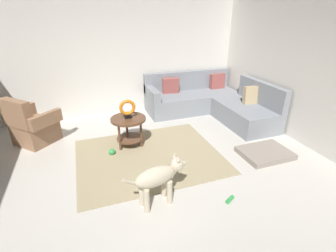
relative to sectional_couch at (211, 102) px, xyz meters
The scene contains 12 objects.
ground_plane 2.85m from the sectional_couch, 134.68° to the right, with size 6.00×6.00×0.10m, color beige.
wall_back 2.44m from the sectional_couch, 155.09° to the left, with size 6.00×0.12×2.70m, color silver.
wall_right 2.47m from the sectional_couch, 64.81° to the right, with size 0.12×6.00×2.70m, color silver.
area_rug 2.28m from the sectional_couch, 144.49° to the right, with size 2.30×1.90×0.01m, color tan.
sectional_couch is the anchor object (origin of this frame).
armchair 3.67m from the sectional_couch, behind, with size 0.99×0.99×0.88m.
side_table 2.24m from the sectional_couch, 157.45° to the right, with size 0.60×0.60×0.54m.
torus_sculpture 2.28m from the sectional_couch, 157.45° to the right, with size 0.28×0.08×0.33m.
dog_bed_mat 1.95m from the sectional_couch, 90.36° to the right, with size 0.80×0.60×0.09m, color gray.
dog 3.14m from the sectional_couch, 129.92° to the right, with size 0.84×0.32×0.63m.
dog_toy_ball 2.64m from the sectional_couch, 156.30° to the right, with size 0.11×0.11×0.11m, color green.
dog_toy_rope 2.94m from the sectional_couch, 113.40° to the right, with size 0.05×0.05×0.14m, color green.
Camera 1 is at (-0.72, -2.70, 2.17)m, focal length 26.30 mm.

